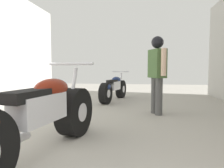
# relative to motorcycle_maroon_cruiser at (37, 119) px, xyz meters

# --- Properties ---
(ground_plane) EXTENTS (18.28, 18.28, 0.00)m
(ground_plane) POSITION_rel_motorcycle_maroon_cruiser_xyz_m (0.56, 1.82, -0.44)
(ground_plane) COLOR #A8A399
(motorcycle_maroon_cruiser) EXTENTS (0.79, 2.29, 1.07)m
(motorcycle_maroon_cruiser) POSITION_rel_motorcycle_maroon_cruiser_xyz_m (0.00, 0.00, 0.00)
(motorcycle_maroon_cruiser) COLOR black
(motorcycle_maroon_cruiser) RESTS_ON ground_plane
(motorcycle_black_naked) EXTENTS (0.73, 1.91, 0.90)m
(motorcycle_black_naked) POSITION_rel_motorcycle_maroon_cruiser_xyz_m (0.30, 4.13, -0.06)
(motorcycle_black_naked) COLOR black
(motorcycle_black_naked) RESTS_ON ground_plane
(mechanic_in_blue) EXTENTS (0.39, 0.64, 1.66)m
(mechanic_in_blue) POSITION_rel_motorcycle_maroon_cruiser_xyz_m (1.46, 2.42, 0.56)
(mechanic_in_blue) COLOR #4C4C4C
(mechanic_in_blue) RESTS_ON ground_plane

